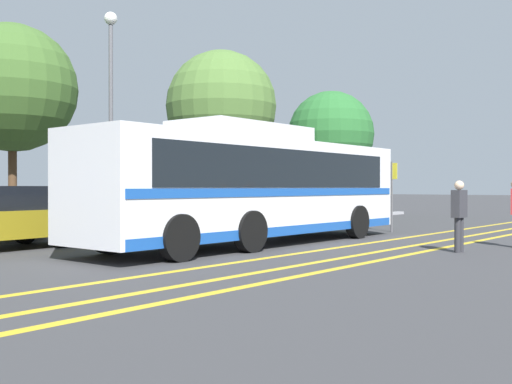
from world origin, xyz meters
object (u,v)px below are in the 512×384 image
Objects in this scene: transit_bus at (256,185)px; bus_stop_sign at (392,188)px; street_lamp at (111,89)px; pedestrian_0 at (459,211)px; tree_1 at (12,88)px; tree_2 at (331,134)px; tree_3 at (221,106)px.

transit_bus is 4.65× the size of bus_stop_sign.
transit_bus is at bearing -86.28° from street_lamp.
street_lamp is (-1.93, 10.89, 3.81)m from pedestrian_0.
tree_1 reaches higher than pedestrian_0.
transit_bus is at bearing 111.77° from pedestrian_0.
transit_bus reaches higher than bus_stop_sign.
street_lamp is 1.08× the size of tree_2.
tree_1 reaches higher than tree_2.
tree_2 is (15.45, 1.34, -0.35)m from street_lamp.
tree_3 is (-7.38, 1.22, 0.85)m from tree_2.
bus_stop_sign is (6.49, -0.75, -0.08)m from transit_bus.
tree_2 is 0.86× the size of tree_3.
transit_bus is 6.69m from street_lamp.
street_lamp reaches higher than tree_1.
tree_3 reaches higher than tree_1.
street_lamp is (-6.87, 6.63, 3.24)m from bus_stop_sign.
tree_1 is at bearing -165.28° from transit_bus.
tree_3 is at bearing 172.27° from bus_stop_sign.
street_lamp is at bearing -176.60° from transit_bus.
pedestrian_0 is at bearing -114.52° from tree_3.
tree_1 is (-2.32, 8.63, 3.24)m from transit_bus.
street_lamp is 8.48m from tree_3.
tree_2 is 7.53m from tree_3.
tree_2 reaches higher than transit_bus.
transit_bus is 6.63× the size of pedestrian_0.
tree_1 is (-1.94, 2.75, 0.07)m from street_lamp.
tree_2 is at bearing -9.39° from tree_3.
bus_stop_sign is at bearing -137.10° from tree_2.
pedestrian_0 is at bearing -137.86° from tree_2.
tree_3 is at bearing 170.61° from tree_2.
transit_bus is 11.98m from tree_3.
tree_1 is at bearing -137.12° from bus_stop_sign.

